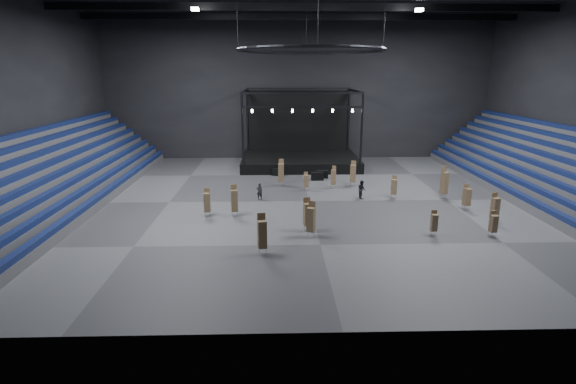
{
  "coord_description": "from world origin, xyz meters",
  "views": [
    {
      "loc": [
        -2.98,
        -38.7,
        11.35
      ],
      "look_at": [
        -1.95,
        -2.0,
        1.4
      ],
      "focal_mm": 28.0,
      "sensor_mm": 36.0,
      "label": 1
    }
  ],
  "objects_px": {
    "chair_stack_11": "(434,222)",
    "chair_stack_13": "(308,214)",
    "flight_case_right": "(322,174)",
    "man_center": "(260,191)",
    "flight_case_mid": "(317,176)",
    "chair_stack_7": "(353,173)",
    "chair_stack_1": "(333,177)",
    "flight_case_left": "(278,172)",
    "crew_member": "(362,189)",
    "chair_stack_3": "(311,219)",
    "chair_stack_10": "(467,197)",
    "chair_stack_0": "(495,208)",
    "chair_stack_4": "(394,186)",
    "chair_stack_14": "(493,223)",
    "stage": "(300,153)",
    "chair_stack_2": "(234,200)",
    "chair_stack_12": "(207,202)",
    "chair_stack_5": "(262,233)",
    "chair_stack_9": "(444,182)",
    "chair_stack_8": "(281,172)",
    "chair_stack_6": "(306,181)"
  },
  "relations": [
    {
      "from": "flight_case_mid",
      "to": "chair_stack_6",
      "type": "xyz_separation_m",
      "value": [
        -1.49,
        -4.27,
        0.55
      ]
    },
    {
      "from": "flight_case_right",
      "to": "crew_member",
      "type": "distance_m",
      "value": 8.68
    },
    {
      "from": "chair_stack_1",
      "to": "chair_stack_11",
      "type": "relative_size",
      "value": 1.22
    },
    {
      "from": "chair_stack_1",
      "to": "chair_stack_13",
      "type": "xyz_separation_m",
      "value": [
        -3.46,
        -12.41,
        0.18
      ]
    },
    {
      "from": "chair_stack_9",
      "to": "chair_stack_10",
      "type": "height_order",
      "value": "chair_stack_9"
    },
    {
      "from": "man_center",
      "to": "crew_member",
      "type": "distance_m",
      "value": 9.34
    },
    {
      "from": "flight_case_right",
      "to": "chair_stack_13",
      "type": "height_order",
      "value": "chair_stack_13"
    },
    {
      "from": "flight_case_left",
      "to": "chair_stack_13",
      "type": "relative_size",
      "value": 0.47
    },
    {
      "from": "chair_stack_1",
      "to": "flight_case_mid",
      "type": "bearing_deg",
      "value": 134.74
    },
    {
      "from": "flight_case_right",
      "to": "flight_case_left",
      "type": "bearing_deg",
      "value": 165.07
    },
    {
      "from": "flight_case_left",
      "to": "flight_case_right",
      "type": "xyz_separation_m",
      "value": [
        4.9,
        -1.31,
        0.03
      ]
    },
    {
      "from": "stage",
      "to": "chair_stack_3",
      "type": "xyz_separation_m",
      "value": [
        -0.53,
        -25.24,
        -0.11
      ]
    },
    {
      "from": "chair_stack_11",
      "to": "chair_stack_12",
      "type": "xyz_separation_m",
      "value": [
        -16.71,
        4.81,
        0.22
      ]
    },
    {
      "from": "stage",
      "to": "chair_stack_9",
      "type": "height_order",
      "value": "stage"
    },
    {
      "from": "chair_stack_7",
      "to": "chair_stack_14",
      "type": "distance_m",
      "value": 16.41
    },
    {
      "from": "chair_stack_4",
      "to": "man_center",
      "type": "distance_m",
      "value": 12.29
    },
    {
      "from": "chair_stack_4",
      "to": "chair_stack_8",
      "type": "height_order",
      "value": "chair_stack_8"
    },
    {
      "from": "chair_stack_9",
      "to": "man_center",
      "type": "bearing_deg",
      "value": 157.91
    },
    {
      "from": "chair_stack_2",
      "to": "chair_stack_9",
      "type": "xyz_separation_m",
      "value": [
        18.71,
        4.77,
        0.16
      ]
    },
    {
      "from": "chair_stack_1",
      "to": "chair_stack_14",
      "type": "xyz_separation_m",
      "value": [
        9.52,
        -13.95,
        -0.14
      ]
    },
    {
      "from": "chair_stack_8",
      "to": "chair_stack_13",
      "type": "bearing_deg",
      "value": -75.74
    },
    {
      "from": "chair_stack_4",
      "to": "crew_member",
      "type": "height_order",
      "value": "chair_stack_4"
    },
    {
      "from": "chair_stack_2",
      "to": "chair_stack_3",
      "type": "bearing_deg",
      "value": -51.25
    },
    {
      "from": "chair_stack_0",
      "to": "chair_stack_4",
      "type": "bearing_deg",
      "value": 116.74
    },
    {
      "from": "chair_stack_8",
      "to": "chair_stack_11",
      "type": "distance_m",
      "value": 17.96
    },
    {
      "from": "flight_case_left",
      "to": "chair_stack_10",
      "type": "bearing_deg",
      "value": -40.43
    },
    {
      "from": "flight_case_mid",
      "to": "chair_stack_4",
      "type": "distance_m",
      "value": 9.7
    },
    {
      "from": "flight_case_left",
      "to": "chair_stack_11",
      "type": "relative_size",
      "value": 0.64
    },
    {
      "from": "chair_stack_9",
      "to": "chair_stack_11",
      "type": "height_order",
      "value": "chair_stack_9"
    },
    {
      "from": "chair_stack_12",
      "to": "chair_stack_13",
      "type": "relative_size",
      "value": 0.92
    },
    {
      "from": "flight_case_mid",
      "to": "chair_stack_7",
      "type": "bearing_deg",
      "value": -38.49
    },
    {
      "from": "flight_case_left",
      "to": "chair_stack_13",
      "type": "xyz_separation_m",
      "value": [
        2.08,
        -18.06,
        0.93
      ]
    },
    {
      "from": "chair_stack_7",
      "to": "chair_stack_14",
      "type": "bearing_deg",
      "value": -45.97
    },
    {
      "from": "flight_case_right",
      "to": "man_center",
      "type": "xyz_separation_m",
      "value": [
        -6.59,
        -8.34,
        0.35
      ]
    },
    {
      "from": "flight_case_right",
      "to": "man_center",
      "type": "distance_m",
      "value": 10.64
    },
    {
      "from": "flight_case_left",
      "to": "chair_stack_2",
      "type": "height_order",
      "value": "chair_stack_2"
    },
    {
      "from": "chair_stack_13",
      "to": "stage",
      "type": "bearing_deg",
      "value": 73.91
    },
    {
      "from": "chair_stack_1",
      "to": "chair_stack_3",
      "type": "relative_size",
      "value": 0.86
    },
    {
      "from": "chair_stack_3",
      "to": "chair_stack_10",
      "type": "xyz_separation_m",
      "value": [
        13.49,
        5.89,
        -0.15
      ]
    },
    {
      "from": "chair_stack_4",
      "to": "chair_stack_8",
      "type": "distance_m",
      "value": 11.35
    },
    {
      "from": "chair_stack_0",
      "to": "chair_stack_14",
      "type": "height_order",
      "value": "chair_stack_0"
    },
    {
      "from": "chair_stack_1",
      "to": "chair_stack_5",
      "type": "xyz_separation_m",
      "value": [
        -6.64,
        -16.64,
        0.26
      ]
    },
    {
      "from": "chair_stack_2",
      "to": "chair_stack_12",
      "type": "height_order",
      "value": "chair_stack_2"
    },
    {
      "from": "chair_stack_11",
      "to": "chair_stack_13",
      "type": "bearing_deg",
      "value": 173.34
    },
    {
      "from": "chair_stack_1",
      "to": "chair_stack_13",
      "type": "relative_size",
      "value": 0.89
    },
    {
      "from": "chair_stack_0",
      "to": "chair_stack_1",
      "type": "bearing_deg",
      "value": 121.63
    },
    {
      "from": "chair_stack_11",
      "to": "chair_stack_13",
      "type": "relative_size",
      "value": 0.73
    },
    {
      "from": "chair_stack_2",
      "to": "chair_stack_4",
      "type": "distance_m",
      "value": 14.93
    },
    {
      "from": "chair_stack_5",
      "to": "chair_stack_7",
      "type": "bearing_deg",
      "value": 51.8
    },
    {
      "from": "flight_case_left",
      "to": "chair_stack_1",
      "type": "bearing_deg",
      "value": -45.48
    }
  ]
}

